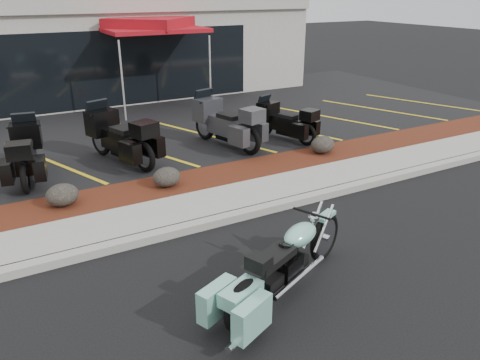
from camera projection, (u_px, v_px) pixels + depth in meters
ground at (237, 246)px, 8.05m from camera, size 90.00×90.00×0.00m
curb at (214, 221)px, 8.75m from camera, size 24.00×0.25×0.15m
sidewalk at (199, 207)px, 9.32m from camera, size 24.00×1.20×0.15m
mulch_bed at (176, 186)px, 10.29m from camera, size 24.00×1.20×0.16m
upper_lot at (112, 127)px, 14.67m from camera, size 26.00×9.60×0.15m
dealership_building at (67, 44)px, 19.01m from camera, size 18.00×8.16×4.00m
boulder_left at (62, 195)px, 9.12m from camera, size 0.63×0.52×0.44m
boulder_mid at (167, 177)px, 10.01m from camera, size 0.60×0.50×0.43m
boulder_right at (323, 145)px, 12.03m from camera, size 0.63×0.53×0.45m
hero_cruiser at (325, 231)px, 7.46m from camera, size 3.09×1.90×1.07m
touring_black_front at (28, 140)px, 10.96m from camera, size 1.24×2.40×1.33m
touring_black_mid at (100, 128)px, 11.75m from camera, size 1.69×2.64×1.43m
touring_grey at (204, 115)px, 12.97m from camera, size 1.54×2.63×1.44m
touring_black_rear at (265, 115)px, 13.44m from camera, size 1.39×2.17×1.18m
traffic_cone at (115, 119)px, 14.29m from camera, size 0.46×0.46×0.51m
popup_canopy at (150, 26)px, 16.04m from camera, size 3.68×3.68×3.05m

